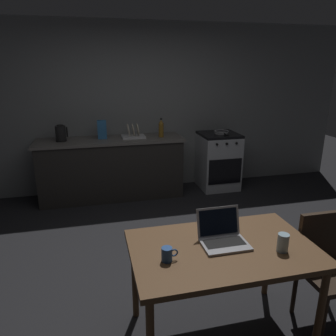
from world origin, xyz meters
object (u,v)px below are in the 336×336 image
dish_rack (133,135)px  bottle (161,128)px  coffee_mug (167,254)px  electric_kettle (61,133)px  drinking_glass (283,243)px  stove_oven (218,161)px  chair (326,263)px  dining_table (222,256)px  cereal_box (102,130)px  laptop (223,237)px  frying_pan (222,132)px

dish_rack → bottle: bearing=-6.8°
bottle → coffee_mug: bearing=-101.6°
electric_kettle → drinking_glass: bearing=-62.1°
stove_oven → drinking_glass: size_ratio=7.28×
stove_oven → chair: 2.96m
dining_table → bottle: (0.19, 2.88, 0.37)m
stove_oven → dish_rack: (-1.38, 0.00, 0.50)m
stove_oven → chair: stove_oven is taller
chair → cereal_box: cereal_box is taller
laptop → coffee_mug: bearing=-168.6°
frying_pan → chair: bearing=-96.6°
frying_pan → drinking_glass: size_ratio=3.27×
dining_table → bottle: bottle is taller
electric_kettle → cereal_box: cereal_box is taller
dining_table → electric_kettle: (-1.26, 2.93, 0.35)m
laptop → dish_rack: bearing=90.0°
drinking_glass → cereal_box: size_ratio=0.45×
laptop → cereal_box: (-0.70, 2.90, 0.25)m
drinking_glass → electric_kettle: bearing=117.9°
stove_oven → electric_kettle: bearing=179.9°
laptop → bottle: bottle is taller
coffee_mug → drinking_glass: 0.78m
laptop → dish_rack: (-0.24, 2.88, 0.16)m
dining_table → frying_pan: size_ratio=3.11×
electric_kettle → frying_pan: electric_kettle is taller
stove_oven → coffee_mug: 3.40m
bottle → coffee_mug: 3.02m
dining_table → stove_oven: bearing=68.4°
dish_rack → stove_oven: bearing=-0.1°
stove_oven → frying_pan: (0.03, -0.03, 0.48)m
coffee_mug → drinking_glass: bearing=-5.1°
cereal_box → stove_oven: bearing=-0.7°
electric_kettle → dish_rack: size_ratio=0.70×
cereal_box → chair: bearing=-62.8°
stove_oven → dining_table: bearing=-111.6°
frying_pan → coffee_mug: bearing=-118.3°
bottle → frying_pan: bearing=1.2°
stove_oven → frying_pan: size_ratio=2.22×
dining_table → dish_rack: bearing=94.4°
dining_table → electric_kettle: size_ratio=5.37×
dining_table → electric_kettle: 3.21m
bottle → cereal_box: bearing=175.4°
frying_pan → coffee_mug: size_ratio=3.76×
frying_pan → dish_rack: dish_rack is taller
laptop → drinking_glass: (0.35, -0.19, 0.02)m
stove_oven → laptop: size_ratio=2.85×
frying_pan → drinking_glass: 3.15m
bottle → coffee_mug: bottle is taller
laptop → drinking_glass: bearing=-33.9°
bottle → frying_pan: size_ratio=0.69×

